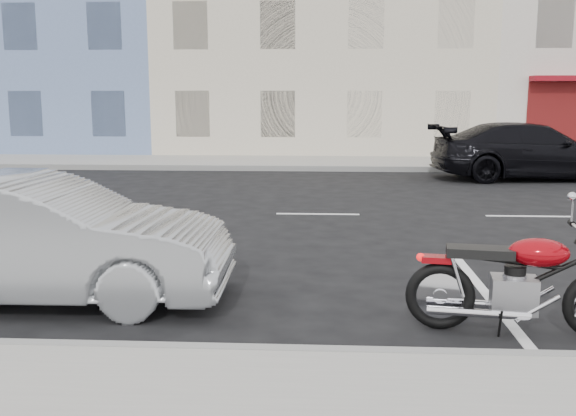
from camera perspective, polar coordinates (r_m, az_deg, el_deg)
name	(u,v)px	position (r m, az deg, el deg)	size (l,w,h in m)	color
ground	(422,215)	(12.52, 11.85, -0.64)	(120.00, 120.00, 0.00)	black
sidewalk_far	(229,162)	(21.21, -5.27, 4.07)	(80.00, 3.40, 0.15)	gray
curb_far	(221,168)	(19.54, -5.99, 3.56)	(80.00, 0.12, 0.16)	gray
bldg_cream	(322,12)	(28.67, 3.08, 17.02)	(12.00, 12.00, 11.50)	beige
sedan_silver	(35,239)	(7.61, -21.60, -2.59)	(1.50, 4.29, 1.41)	#929599
car_far	(530,151)	(18.63, 20.74, 4.76)	(2.14, 5.26, 1.53)	black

